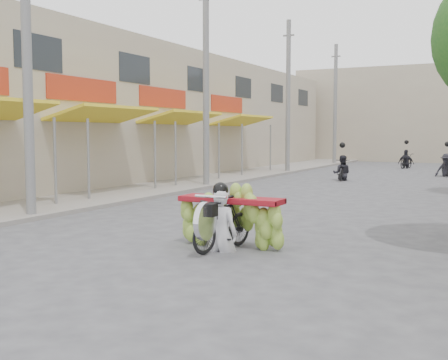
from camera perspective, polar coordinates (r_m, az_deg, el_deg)
ground at (r=8.96m, az=-8.45°, el=-8.88°), size 120.00×120.00×0.00m
sidewalk_left at (r=25.25m, az=-1.73°, el=0.12°), size 4.00×60.00×0.12m
shophouse_row_left at (r=27.11m, az=-12.15°, el=6.56°), size 9.77×40.00×6.00m
far_building at (r=45.40m, az=20.61°, el=6.23°), size 20.00×6.00×7.00m
utility_pole_near at (r=14.66m, az=-19.40°, el=12.03°), size 0.60×0.24×8.00m
utility_pole_mid at (r=21.85m, az=-1.84°, el=9.81°), size 0.60×0.24×8.00m
utility_pole_far at (r=30.04m, az=6.53°, el=8.41°), size 0.60×0.24×8.00m
utility_pole_back at (r=38.58m, az=11.23°, el=7.54°), size 0.60×0.24×8.00m
banana_motorbike at (r=10.21m, az=0.19°, el=-3.18°), size 2.20×1.84×2.07m
bg_motorbike_a at (r=25.61m, az=11.90°, el=1.62°), size 0.89×1.69×1.95m
bg_motorbike_b at (r=29.32m, az=21.70°, el=1.93°), size 1.18×1.95×1.95m
bg_motorbike_c at (r=35.35m, az=18.02°, el=2.43°), size 1.06×1.65×1.95m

